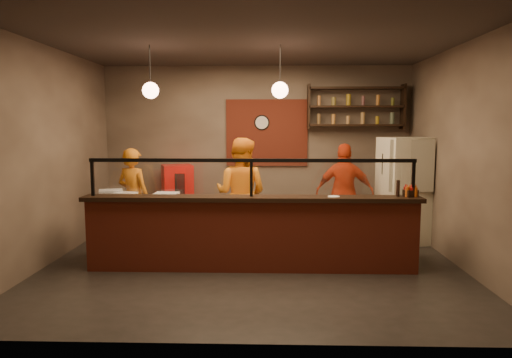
{
  "coord_description": "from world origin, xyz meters",
  "views": [
    {
      "loc": [
        0.24,
        -6.55,
        2.02
      ],
      "look_at": [
        0.05,
        0.3,
        1.23
      ],
      "focal_mm": 32.0,
      "sensor_mm": 36.0,
      "label": 1
    }
  ],
  "objects_px": {
    "cook_right": "(345,192)",
    "fridge": "(404,190)",
    "pepper_mill": "(398,188)",
    "condiment_caddy": "(410,193)",
    "wall_clock": "(262,123)",
    "cook_left": "(133,197)",
    "red_cooler": "(178,198)",
    "cook_mid": "(241,194)",
    "pizza_dough": "(284,203)"
  },
  "relations": [
    {
      "from": "wall_clock",
      "to": "pizza_dough",
      "type": "distance_m",
      "value": 2.7
    },
    {
      "from": "wall_clock",
      "to": "cook_left",
      "type": "distance_m",
      "value": 2.89
    },
    {
      "from": "red_cooler",
      "to": "fridge",
      "type": "bearing_deg",
      "value": -30.93
    },
    {
      "from": "condiment_caddy",
      "to": "cook_mid",
      "type": "bearing_deg",
      "value": 154.78
    },
    {
      "from": "condiment_caddy",
      "to": "cook_left",
      "type": "bearing_deg",
      "value": 163.3
    },
    {
      "from": "wall_clock",
      "to": "cook_left",
      "type": "bearing_deg",
      "value": -146.05
    },
    {
      "from": "cook_mid",
      "to": "pepper_mill",
      "type": "bearing_deg",
      "value": 171.93
    },
    {
      "from": "cook_left",
      "to": "cook_right",
      "type": "height_order",
      "value": "cook_right"
    },
    {
      "from": "condiment_caddy",
      "to": "pepper_mill",
      "type": "height_order",
      "value": "pepper_mill"
    },
    {
      "from": "pepper_mill",
      "to": "condiment_caddy",
      "type": "bearing_deg",
      "value": -5.58
    },
    {
      "from": "fridge",
      "to": "pepper_mill",
      "type": "xyz_separation_m",
      "value": [
        -0.57,
        -1.62,
        0.25
      ]
    },
    {
      "from": "pizza_dough",
      "to": "pepper_mill",
      "type": "xyz_separation_m",
      "value": [
        1.56,
        -0.32,
        0.27
      ]
    },
    {
      "from": "fridge",
      "to": "red_cooler",
      "type": "distance_m",
      "value": 4.21
    },
    {
      "from": "red_cooler",
      "to": "pepper_mill",
      "type": "relative_size",
      "value": 5.74
    },
    {
      "from": "fridge",
      "to": "pepper_mill",
      "type": "height_order",
      "value": "fridge"
    },
    {
      "from": "red_cooler",
      "to": "pizza_dough",
      "type": "xyz_separation_m",
      "value": [
        2.0,
        -2.08,
        0.26
      ]
    },
    {
      "from": "fridge",
      "to": "pizza_dough",
      "type": "xyz_separation_m",
      "value": [
        -2.13,
        -1.3,
        -0.01
      ]
    },
    {
      "from": "pepper_mill",
      "to": "cook_mid",
      "type": "bearing_deg",
      "value": 153.47
    },
    {
      "from": "wall_clock",
      "to": "fridge",
      "type": "relative_size",
      "value": 0.16
    },
    {
      "from": "fridge",
      "to": "condiment_caddy",
      "type": "height_order",
      "value": "fridge"
    },
    {
      "from": "cook_left",
      "to": "pizza_dough",
      "type": "xyz_separation_m",
      "value": [
        2.52,
        -0.94,
        0.07
      ]
    },
    {
      "from": "cook_mid",
      "to": "pepper_mill",
      "type": "xyz_separation_m",
      "value": [
        2.25,
        -1.12,
        0.25
      ]
    },
    {
      "from": "fridge",
      "to": "condiment_caddy",
      "type": "bearing_deg",
      "value": -116.62
    },
    {
      "from": "cook_right",
      "to": "pizza_dough",
      "type": "xyz_separation_m",
      "value": [
        -1.11,
        -1.39,
        0.04
      ]
    },
    {
      "from": "cook_right",
      "to": "pepper_mill",
      "type": "bearing_deg",
      "value": 113.3
    },
    {
      "from": "cook_mid",
      "to": "fridge",
      "type": "bearing_deg",
      "value": -151.61
    },
    {
      "from": "condiment_caddy",
      "to": "pepper_mill",
      "type": "relative_size",
      "value": 0.76
    },
    {
      "from": "wall_clock",
      "to": "pepper_mill",
      "type": "height_order",
      "value": "wall_clock"
    },
    {
      "from": "cook_left",
      "to": "wall_clock",
      "type": "bearing_deg",
      "value": -123.92
    },
    {
      "from": "cook_left",
      "to": "pepper_mill",
      "type": "bearing_deg",
      "value": -175.01
    },
    {
      "from": "cook_left",
      "to": "pepper_mill",
      "type": "xyz_separation_m",
      "value": [
        4.08,
        -1.26,
        0.34
      ]
    },
    {
      "from": "red_cooler",
      "to": "pizza_dough",
      "type": "bearing_deg",
      "value": -66.31
    },
    {
      "from": "wall_clock",
      "to": "condiment_caddy",
      "type": "relative_size",
      "value": 1.76
    },
    {
      "from": "cook_left",
      "to": "condiment_caddy",
      "type": "relative_size",
      "value": 9.76
    },
    {
      "from": "wall_clock",
      "to": "cook_mid",
      "type": "height_order",
      "value": "wall_clock"
    },
    {
      "from": "cook_mid",
      "to": "pizza_dough",
      "type": "xyz_separation_m",
      "value": [
        0.69,
        -0.81,
        -0.01
      ]
    },
    {
      "from": "pizza_dough",
      "to": "pepper_mill",
      "type": "relative_size",
      "value": 2.4
    },
    {
      "from": "cook_right",
      "to": "fridge",
      "type": "xyz_separation_m",
      "value": [
        1.02,
        -0.1,
        0.06
      ]
    },
    {
      "from": "cook_left",
      "to": "condiment_caddy",
      "type": "xyz_separation_m",
      "value": [
        4.25,
        -1.28,
        0.28
      ]
    },
    {
      "from": "pepper_mill",
      "to": "cook_right",
      "type": "bearing_deg",
      "value": 104.63
    },
    {
      "from": "cook_right",
      "to": "condiment_caddy",
      "type": "distance_m",
      "value": 1.85
    },
    {
      "from": "cook_mid",
      "to": "cook_right",
      "type": "relative_size",
      "value": 1.07
    },
    {
      "from": "cook_mid",
      "to": "cook_right",
      "type": "bearing_deg",
      "value": -143.41
    },
    {
      "from": "cook_left",
      "to": "cook_mid",
      "type": "distance_m",
      "value": 1.84
    },
    {
      "from": "cook_mid",
      "to": "fridge",
      "type": "xyz_separation_m",
      "value": [
        2.82,
        0.49,
        -0.0
      ]
    },
    {
      "from": "cook_left",
      "to": "cook_right",
      "type": "xyz_separation_m",
      "value": [
        3.63,
        0.45,
        0.03
      ]
    },
    {
      "from": "fridge",
      "to": "red_cooler",
      "type": "xyz_separation_m",
      "value": [
        -4.13,
        0.78,
        -0.27
      ]
    },
    {
      "from": "cook_right",
      "to": "pepper_mill",
      "type": "xyz_separation_m",
      "value": [
        0.45,
        -1.71,
        0.31
      ]
    },
    {
      "from": "red_cooler",
      "to": "pepper_mill",
      "type": "distance_m",
      "value": 4.32
    },
    {
      "from": "wall_clock",
      "to": "cook_right",
      "type": "bearing_deg",
      "value": -33.84
    }
  ]
}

